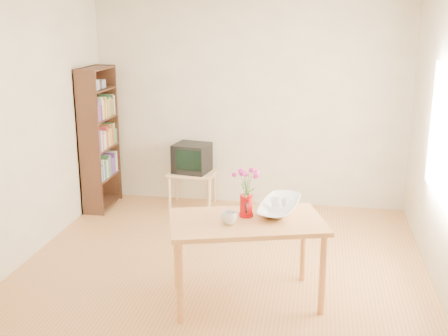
% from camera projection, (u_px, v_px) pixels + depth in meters
% --- Properties ---
extents(room, '(4.50, 4.50, 4.50)m').
position_uv_depth(room, '(222.00, 144.00, 5.02)').
color(room, '#B2773F').
rests_on(room, ground).
extents(table, '(1.45, 1.07, 0.75)m').
position_uv_depth(table, '(247.00, 230.00, 4.77)').
color(table, '#C98245').
rests_on(table, ground).
extents(tv_stand, '(0.60, 0.45, 0.46)m').
position_uv_depth(tv_stand, '(192.00, 177.00, 7.25)').
color(tv_stand, '#E0B67E').
rests_on(tv_stand, ground).
extents(bookshelf, '(0.28, 0.70, 1.80)m').
position_uv_depth(bookshelf, '(100.00, 143.00, 7.11)').
color(bookshelf, '#331C11').
rests_on(bookshelf, ground).
extents(pitcher, '(0.13, 0.20, 0.19)m').
position_uv_depth(pitcher, '(246.00, 206.00, 4.81)').
color(pitcher, '#BF0B0C').
rests_on(pitcher, table).
extents(flowers, '(0.22, 0.22, 0.30)m').
position_uv_depth(flowers, '(246.00, 179.00, 4.74)').
color(flowers, '#EB37A9').
rests_on(flowers, pitcher).
extents(mug, '(0.18, 0.18, 0.10)m').
position_uv_depth(mug, '(229.00, 218.00, 4.64)').
color(mug, white).
rests_on(mug, table).
extents(bowl, '(0.54, 0.54, 0.45)m').
position_uv_depth(bowl, '(280.00, 186.00, 4.90)').
color(bowl, white).
rests_on(bowl, table).
extents(teacup_a, '(0.10, 0.10, 0.07)m').
position_uv_depth(teacup_a, '(275.00, 191.00, 4.92)').
color(teacup_a, white).
rests_on(teacup_a, bowl).
extents(teacup_b, '(0.09, 0.09, 0.06)m').
position_uv_depth(teacup_b, '(285.00, 191.00, 4.93)').
color(teacup_b, white).
rests_on(teacup_b, bowl).
extents(television, '(0.49, 0.46, 0.37)m').
position_uv_depth(television, '(192.00, 157.00, 7.19)').
color(television, black).
rests_on(television, tv_stand).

